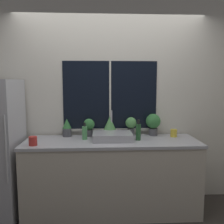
# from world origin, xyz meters

# --- Properties ---
(wall_back) EXTENTS (8.00, 0.09, 2.70)m
(wall_back) POSITION_xyz_m (0.00, 0.72, 1.35)
(wall_back) COLOR silver
(wall_back) RESTS_ON ground_plane
(counter) EXTENTS (2.13, 0.67, 0.91)m
(counter) POSITION_xyz_m (0.00, 0.32, 0.46)
(counter) COLOR beige
(counter) RESTS_ON ground_plane
(sink) EXTENTS (0.48, 0.42, 0.34)m
(sink) POSITION_xyz_m (0.01, 0.35, 0.96)
(sink) COLOR #ADADB2
(sink) RESTS_ON counter
(potted_plant_far_left) EXTENTS (0.11, 0.11, 0.24)m
(potted_plant_far_left) POSITION_xyz_m (-0.57, 0.58, 1.03)
(potted_plant_far_left) COLOR #4C4C51
(potted_plant_far_left) RESTS_ON counter
(potted_plant_left) EXTENTS (0.15, 0.15, 0.23)m
(potted_plant_left) POSITION_xyz_m (-0.28, 0.58, 1.04)
(potted_plant_left) COLOR #4C4C51
(potted_plant_left) RESTS_ON counter
(potted_plant_center) EXTENTS (0.16, 0.16, 0.26)m
(potted_plant_center) POSITION_xyz_m (-0.01, 0.58, 1.06)
(potted_plant_center) COLOR #4C4C51
(potted_plant_center) RESTS_ON counter
(potted_plant_right) EXTENTS (0.15, 0.15, 0.25)m
(potted_plant_right) POSITION_xyz_m (0.27, 0.58, 1.06)
(potted_plant_right) COLOR #4C4C51
(potted_plant_right) RESTS_ON counter
(potted_plant_far_right) EXTENTS (0.19, 0.19, 0.29)m
(potted_plant_far_right) POSITION_xyz_m (0.57, 0.58, 1.08)
(potted_plant_far_right) COLOR #4C4C51
(potted_plant_far_right) RESTS_ON counter
(soap_bottle) EXTENTS (0.06, 0.06, 0.21)m
(soap_bottle) POSITION_xyz_m (-0.33, 0.38, 1.00)
(soap_bottle) COLOR #519E5B
(soap_bottle) RESTS_ON counter
(bottle_tall) EXTENTS (0.06, 0.06, 0.26)m
(bottle_tall) POSITION_xyz_m (0.33, 0.31, 1.02)
(bottle_tall) COLOR #235128
(bottle_tall) RESTS_ON counter
(mug_red) EXTENTS (0.09, 0.09, 0.10)m
(mug_red) POSITION_xyz_m (-0.90, 0.13, 0.96)
(mug_red) COLOR #B72D28
(mug_red) RESTS_ON counter
(mug_yellow) EXTENTS (0.08, 0.08, 0.10)m
(mug_yellow) POSITION_xyz_m (0.82, 0.47, 0.96)
(mug_yellow) COLOR gold
(mug_yellow) RESTS_ON counter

